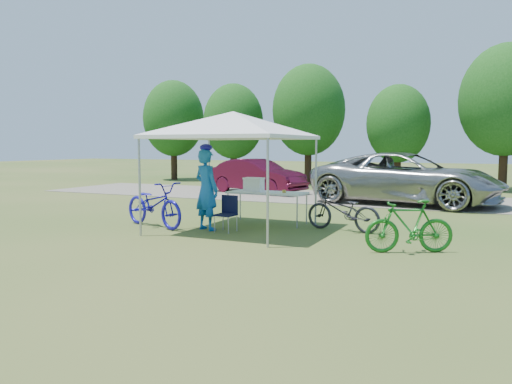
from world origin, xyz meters
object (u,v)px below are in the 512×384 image
folding_chair (228,210)px  cooler (254,184)px  sedan (257,176)px  bike_blue (154,204)px  minivan (406,178)px  folding_table (267,194)px  bike_green (409,226)px  cyclist (206,190)px  bike_dark (343,211)px

folding_chair → cooler: bearing=92.6°
folding_chair → sedan: size_ratio=0.19×
bike_blue → folding_chair: bearing=-65.7°
minivan → folding_table: bearing=164.5°
sedan → bike_green: bearing=-128.5°
cyclist → cooler: bearing=-92.2°
folding_chair → bike_blue: (-1.90, -0.19, 0.07)m
bike_dark → folding_chair: bearing=-54.0°
folding_chair → minivan: bearing=71.1°
sedan → folding_table: bearing=-140.2°
bike_blue → bike_green: size_ratio=1.29×
folding_chair → bike_dark: bike_dark is taller
folding_chair → cooler: 1.47m
folding_table → folding_chair: (-0.39, -1.39, -0.28)m
cyclist → bike_dark: size_ratio=1.04×
folding_chair → bike_green: 4.14m
folding_table → folding_chair: folding_chair is taller
cooler → bike_dark: (2.36, -0.28, -0.50)m
bike_dark → sedan: 9.41m
minivan → sedan: size_ratio=1.47×
sedan → cyclist: bearing=-149.4°
folding_chair → bike_green: size_ratio=0.51×
cooler → minivan: (2.94, 5.79, -0.10)m
bike_blue → minivan: bearing=-14.9°
cyclist → bike_green: cyclist is taller
cooler → minivan: minivan is taller
folding_table → cyclist: (-0.91, -1.43, 0.18)m
cooler → folding_chair: bearing=-90.9°
folding_table → cooler: bearing=180.0°
folding_chair → bike_dark: (2.39, 1.10, -0.01)m
bike_green → bike_dark: bike_green is taller
folding_chair → bike_green: bike_green is taller
folding_table → sedan: (-3.59, 7.28, -0.05)m
cyclist → minivan: cyclist is taller
bike_dark → minivan: size_ratio=0.29×
folding_chair → folding_table: bearing=78.0°
folding_table → sedan: 8.11m
folding_table → cyclist: cyclist is taller
bike_blue → minivan: size_ratio=0.34×
cyclist → bike_dark: cyclist is taller
folding_chair → minivan: (2.96, 7.17, 0.40)m
folding_chair → cooler: cooler is taller
folding_chair → sedan: sedan is taller
bike_green → minivan: 7.94m
folding_table → minivan: (2.57, 5.79, 0.12)m
folding_table → bike_green: bike_green is taller
cooler → bike_dark: cooler is taller
cyclist → bike_green: bearing=-169.0°
cooler → folding_table: bearing=0.0°
folding_chair → cyclist: size_ratio=0.44×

